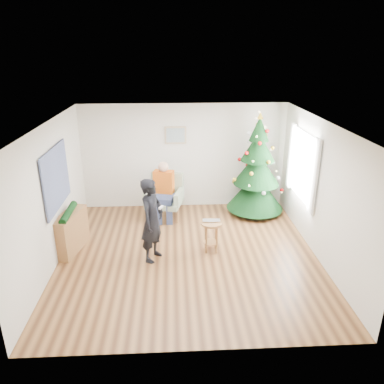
{
  "coord_description": "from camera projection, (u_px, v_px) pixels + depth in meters",
  "views": [
    {
      "loc": [
        -0.28,
        -6.42,
        3.85
      ],
      "look_at": [
        0.1,
        0.6,
        1.1
      ],
      "focal_mm": 35.0,
      "sensor_mm": 36.0,
      "label": 1
    }
  ],
  "objects": [
    {
      "name": "window_panel",
      "position": [
        303.0,
        165.0,
        7.9
      ],
      "size": [
        0.04,
        1.3,
        1.4
      ],
      "primitive_type": "cube",
      "color": "white",
      "rests_on": "wall_right"
    },
    {
      "name": "framed_picture",
      "position": [
        175.0,
        135.0,
        9.0
      ],
      "size": [
        0.52,
        0.05,
        0.42
      ],
      "color": "tan",
      "rests_on": "wall_back"
    },
    {
      "name": "curtains",
      "position": [
        301.0,
        165.0,
        7.9
      ],
      "size": [
        0.05,
        1.75,
        1.5
      ],
      "color": "white",
      "rests_on": "wall_right"
    },
    {
      "name": "wall_right",
      "position": [
        321.0,
        191.0,
        7.04
      ],
      "size": [
        0.0,
        5.0,
        5.0
      ],
      "primitive_type": "plane",
      "rotation": [
        1.57,
        0.0,
        -1.57
      ],
      "color": "silver",
      "rests_on": "floor"
    },
    {
      "name": "stool",
      "position": [
        211.0,
        236.0,
        7.44
      ],
      "size": [
        0.42,
        0.42,
        0.63
      ],
      "rotation": [
        0.0,
        0.0,
        -0.4
      ],
      "color": "brown",
      "rests_on": "floor"
    },
    {
      "name": "armchair",
      "position": [
        165.0,
        202.0,
        8.9
      ],
      "size": [
        0.96,
        0.93,
        1.04
      ],
      "rotation": [
        0.0,
        0.0,
        -0.26
      ],
      "color": "gray",
      "rests_on": "floor"
    },
    {
      "name": "ceiling",
      "position": [
        188.0,
        124.0,
        6.44
      ],
      "size": [
        5.0,
        5.0,
        0.0
      ],
      "primitive_type": "plane",
      "rotation": [
        3.14,
        0.0,
        0.0
      ],
      "color": "white",
      "rests_on": "wall_back"
    },
    {
      "name": "garland",
      "position": [
        68.0,
        213.0,
        7.28
      ],
      "size": [
        0.14,
        0.9,
        0.14
      ],
      "primitive_type": "cylinder",
      "rotation": [
        1.57,
        0.0,
        0.0
      ],
      "color": "black",
      "rests_on": "console"
    },
    {
      "name": "christmas_tree",
      "position": [
        257.0,
        170.0,
        8.88
      ],
      "size": [
        1.36,
        1.36,
        2.47
      ],
      "rotation": [
        0.0,
        0.0,
        0.1
      ],
      "color": "#3F2816",
      "rests_on": "floor"
    },
    {
      "name": "laptop",
      "position": [
        211.0,
        222.0,
        7.32
      ],
      "size": [
        0.36,
        0.24,
        0.03
      ],
      "primitive_type": "imported",
      "rotation": [
        0.0,
        0.0,
        -0.05
      ],
      "color": "silver",
      "rests_on": "stool"
    },
    {
      "name": "floor",
      "position": [
        189.0,
        255.0,
        7.39
      ],
      "size": [
        5.0,
        5.0,
        0.0
      ],
      "primitive_type": "plane",
      "color": "brown",
      "rests_on": "ground"
    },
    {
      "name": "seated_person",
      "position": [
        164.0,
        190.0,
        8.73
      ],
      "size": [
        0.54,
        0.72,
        1.36
      ],
      "rotation": [
        0.0,
        0.0,
        -0.26
      ],
      "color": "navy",
      "rests_on": "armchair"
    },
    {
      "name": "game_controller",
      "position": [
        161.0,
        207.0,
        6.86
      ],
      "size": [
        0.09,
        0.13,
        0.04
      ],
      "primitive_type": "cube",
      "rotation": [
        0.0,
        0.0,
        -0.43
      ],
      "color": "white",
      "rests_on": "standing_man"
    },
    {
      "name": "wall_front",
      "position": [
        197.0,
        269.0,
        4.59
      ],
      "size": [
        5.0,
        0.0,
        5.0
      ],
      "primitive_type": "plane",
      "rotation": [
        -1.57,
        0.0,
        0.0
      ],
      "color": "silver",
      "rests_on": "floor"
    },
    {
      "name": "wall_left",
      "position": [
        51.0,
        197.0,
        6.79
      ],
      "size": [
        0.0,
        5.0,
        5.0
      ],
      "primitive_type": "plane",
      "rotation": [
        1.57,
        0.0,
        1.57
      ],
      "color": "silver",
      "rests_on": "floor"
    },
    {
      "name": "wall_back",
      "position": [
        184.0,
        157.0,
        9.24
      ],
      "size": [
        5.0,
        0.0,
        5.0
      ],
      "primitive_type": "plane",
      "rotation": [
        1.57,
        0.0,
        0.0
      ],
      "color": "silver",
      "rests_on": "floor"
    },
    {
      "name": "console",
      "position": [
        71.0,
        232.0,
        7.44
      ],
      "size": [
        0.51,
        1.04,
        0.8
      ],
      "primitive_type": "cube",
      "rotation": [
        0.0,
        0.0,
        -0.22
      ],
      "color": "brown",
      "rests_on": "floor"
    },
    {
      "name": "standing_man",
      "position": [
        152.0,
        220.0,
        6.98
      ],
      "size": [
        0.6,
        0.7,
        1.63
      ],
      "primitive_type": "imported",
      "rotation": [
        0.0,
        0.0,
        1.14
      ],
      "color": "black",
      "rests_on": "floor"
    },
    {
      "name": "tapestry",
      "position": [
        56.0,
        178.0,
        6.98
      ],
      "size": [
        0.03,
        1.5,
        1.15
      ],
      "primitive_type": "cube",
      "color": "black",
      "rests_on": "wall_left"
    }
  ]
}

